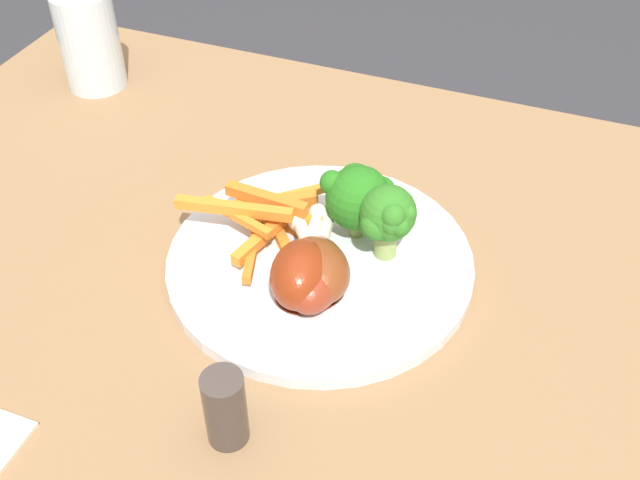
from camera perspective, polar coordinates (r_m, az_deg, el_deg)
dining_table at (r=0.72m, az=-0.85°, el=-11.71°), size 1.01×0.78×0.72m
dinner_plate at (r=0.67m, az=0.00°, el=-1.66°), size 0.27×0.27×0.01m
broccoli_floret_front at (r=0.64m, az=5.09°, el=1.73°), size 0.05×0.05×0.07m
broccoli_floret_middle at (r=0.66m, az=2.92°, el=3.39°), size 0.06×0.06×0.07m
carrot_fries_pile at (r=0.68m, az=-3.92°, el=1.83°), size 0.13×0.13×0.04m
chicken_drumstick_near at (r=0.62m, az=-1.34°, el=-2.30°), size 0.06×0.12×0.05m
chicken_drumstick_far at (r=0.62m, az=-0.02°, el=-2.13°), size 0.09×0.11×0.04m
chicken_drumstick_extra at (r=0.62m, az=-0.55°, el=-2.28°), size 0.06×0.13×0.04m
water_glass at (r=0.93m, az=-16.93°, el=14.12°), size 0.07×0.07×0.11m
pepper_shaker at (r=0.54m, az=-7.12°, el=-12.43°), size 0.03×0.03×0.06m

